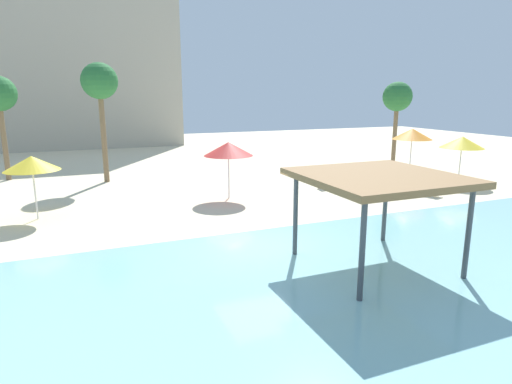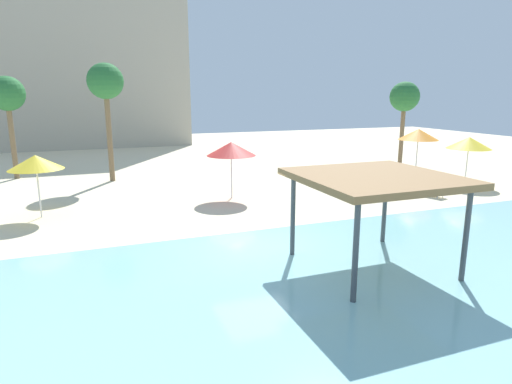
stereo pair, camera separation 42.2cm
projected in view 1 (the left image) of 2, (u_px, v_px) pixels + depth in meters
name	position (u px, v px, depth m)	size (l,w,h in m)	color
ground_plane	(260.00, 247.00, 13.77)	(80.00, 80.00, 0.00)	beige
lagoon_water	(359.00, 326.00, 9.04)	(44.00, 13.50, 0.04)	#8CC6CC
shade_pavilion	(378.00, 181.00, 11.66)	(3.96, 3.96, 2.63)	#42474C
beach_umbrella_red_0	(228.00, 149.00, 19.70)	(2.25, 2.25, 2.60)	silver
beach_umbrella_yellow_1	(462.00, 142.00, 23.12)	(2.26, 2.26, 2.52)	silver
beach_umbrella_yellow_2	(32.00, 163.00, 16.35)	(2.02, 2.02, 2.46)	silver
beach_umbrella_orange_3	(412.00, 134.00, 24.49)	(2.21, 2.21, 2.82)	silver
lounge_chair_0	(332.00, 183.00, 21.94)	(1.02, 1.98, 0.74)	white
lounge_chair_1	(418.00, 187.00, 21.02)	(1.14, 1.99, 0.74)	white
palm_tree_1	(100.00, 84.00, 22.80)	(1.90, 1.90, 6.34)	brown
palm_tree_2	(397.00, 98.00, 28.34)	(1.90, 1.90, 5.51)	brown
hotel_block_0	(61.00, 60.00, 40.40)	(20.13, 11.26, 15.65)	#B2A893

